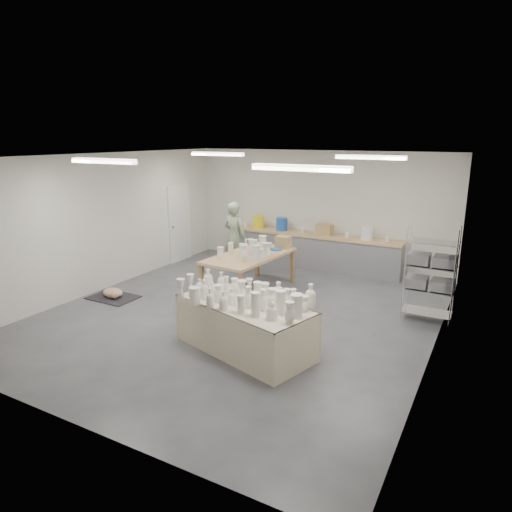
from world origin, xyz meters
The scene contains 9 objects.
room centered at (-0.11, 0.08, 2.06)m, with size 8.00×8.02×3.00m.
back_counter centered at (-0.01, 3.68, 0.49)m, with size 4.60×0.60×1.24m.
wire_shelf centered at (3.20, 1.40, 0.92)m, with size 0.88×0.48×1.80m.
drying_table centered at (0.83, -1.31, 0.45)m, with size 2.46×1.69×1.16m.
work_table centered at (-0.45, 1.31, 0.85)m, with size 1.32×2.33×1.21m.
rug centered at (-2.86, -0.54, 0.01)m, with size 1.00×0.70×0.02m, color black.
cat centered at (-2.84, -0.56, 0.12)m, with size 0.50×0.37×0.20m.
potter centered at (-1.60, 2.41, 0.89)m, with size 0.65×0.43×1.78m, color gray.
red_stool centered at (-1.60, 2.68, 0.26)m, with size 0.36×0.36×0.30m.
Camera 1 is at (4.20, -7.16, 3.35)m, focal length 32.00 mm.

